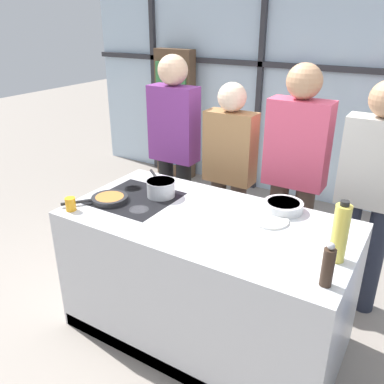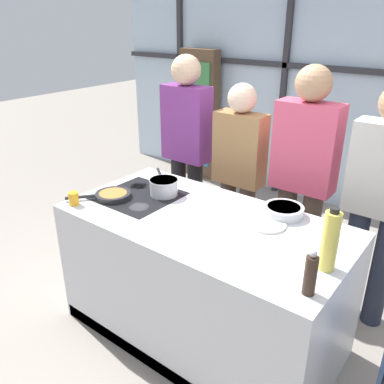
% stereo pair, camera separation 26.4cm
% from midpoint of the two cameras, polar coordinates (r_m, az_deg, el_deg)
% --- Properties ---
extents(ground_plane, '(18.00, 18.00, 0.00)m').
position_cam_midpoint_polar(ground_plane, '(3.05, -0.81, -18.95)').
color(ground_plane, gray).
extents(back_window_wall, '(6.40, 0.10, 2.80)m').
position_cam_midpoint_polar(back_window_wall, '(4.74, 17.01, 14.68)').
color(back_window_wall, silver).
rests_on(back_window_wall, ground_plane).
extents(bookshelf, '(0.53, 0.19, 1.67)m').
position_cam_midpoint_polar(bookshelf, '(5.47, -3.80, 10.68)').
color(bookshelf, brown).
rests_on(bookshelf, ground_plane).
extents(demo_island, '(1.80, 0.93, 0.90)m').
position_cam_midpoint_polar(demo_island, '(2.77, -0.90, -12.07)').
color(demo_island, silver).
rests_on(demo_island, ground_plane).
extents(spectator_far_left, '(0.42, 0.25, 1.78)m').
position_cam_midpoint_polar(spectator_far_left, '(3.56, -4.66, 6.63)').
color(spectator_far_left, black).
rests_on(spectator_far_left, ground_plane).
extents(spectator_center_left, '(0.41, 0.22, 1.60)m').
position_cam_midpoint_polar(spectator_center_left, '(3.32, 3.00, 3.33)').
color(spectator_center_left, '#47382D').
rests_on(spectator_center_left, ground_plane).
extents(spectator_center_right, '(0.45, 0.25, 1.77)m').
position_cam_midpoint_polar(spectator_center_right, '(3.08, 11.90, 3.18)').
color(spectator_center_right, '#47382D').
rests_on(spectator_center_right, ground_plane).
extents(spectator_far_right, '(0.44, 0.24, 1.70)m').
position_cam_midpoint_polar(spectator_far_right, '(2.98, 21.57, 0.32)').
color(spectator_far_right, '#232838').
rests_on(spectator_far_right, ground_plane).
extents(frying_pan, '(0.33, 0.38, 0.04)m').
position_cam_midpoint_polar(frying_pan, '(2.83, -14.30, -0.96)').
color(frying_pan, '#232326').
rests_on(frying_pan, demo_island).
extents(saucepan, '(0.32, 0.28, 0.11)m').
position_cam_midpoint_polar(saucepan, '(2.83, -7.08, 0.55)').
color(saucepan, silver).
rests_on(saucepan, demo_island).
extents(white_plate, '(0.23, 0.23, 0.01)m').
position_cam_midpoint_polar(white_plate, '(2.51, 7.97, -4.05)').
color(white_plate, white).
rests_on(white_plate, demo_island).
extents(mixing_bowl, '(0.25, 0.25, 0.06)m').
position_cam_midpoint_polar(mixing_bowl, '(2.64, 9.92, -2.02)').
color(mixing_bowl, silver).
rests_on(mixing_bowl, demo_island).
extents(oil_bottle, '(0.08, 0.08, 0.34)m').
position_cam_midpoint_polar(oil_bottle, '(2.13, 16.76, -5.61)').
color(oil_bottle, '#E0CC4C').
rests_on(oil_bottle, demo_island).
extents(pepper_grinder, '(0.06, 0.06, 0.23)m').
position_cam_midpoint_polar(pepper_grinder, '(1.95, 14.86, -10.16)').
color(pepper_grinder, '#332319').
rests_on(pepper_grinder, demo_island).
extents(juice_glass_near, '(0.07, 0.07, 0.09)m').
position_cam_midpoint_polar(juice_glass_near, '(2.76, -19.35, -1.68)').
color(juice_glass_near, orange).
rests_on(juice_glass_near, demo_island).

